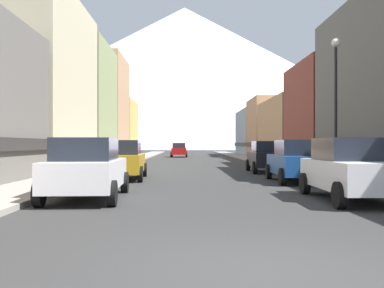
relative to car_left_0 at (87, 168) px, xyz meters
The scene contains 20 objects.
ground_plane 8.32m from the car_left_0, 62.66° to the right, with size 400.00×400.00×0.00m, color #2E2E2E.
sidewalk_left 27.78m from the car_left_0, 95.07° to the left, with size 2.50×100.00×0.15m, color gray.
sidewalk_right 29.43m from the car_left_0, 70.03° to the left, with size 2.50×100.00×0.15m, color gray.
storefront_left_3 27.00m from the car_left_0, 106.05° to the left, with size 7.65×9.48×10.26m.
storefront_left_4 36.48m from the car_left_0, 102.35° to the left, with size 8.38×9.40×11.09m.
storefront_left_5 46.13m from the car_left_0, 99.32° to the left, with size 7.81×9.74×7.33m.
storefront_right_2 25.88m from the car_left_0, 51.55° to the left, with size 9.70×8.69×7.68m.
storefront_right_3 34.68m from the car_left_0, 65.19° to the left, with size 6.75×12.99×6.13m.
storefront_right_4 45.37m from the car_left_0, 70.33° to the left, with size 8.20×8.63×7.37m.
storefront_right_5 55.52m from the car_left_0, 74.39° to the left, with size 7.55×12.44×6.74m.
car_left_0 is the anchor object (origin of this frame).
car_left_1 7.23m from the car_left_0, 90.00° to the left, with size 2.19×4.46×1.78m.
car_right_0 7.61m from the car_left_0, ahead, with size 2.12×4.43×1.78m.
car_right_1 9.48m from the car_left_0, 36.78° to the left, with size 2.17×4.45×1.78m.
car_right_2 14.44m from the car_left_0, 58.26° to the left, with size 2.20×4.46×1.78m.
car_driving_0 42.59m from the car_left_0, 87.04° to the left, with size 2.06×4.40×1.78m.
pedestrian_0 18.24m from the car_left_0, 56.58° to the left, with size 0.36×0.36×1.53m.
pedestrian_2 12.99m from the car_left_0, 100.88° to the left, with size 0.36×0.36×1.58m.
streetlamp_right 11.06m from the car_left_0, 30.50° to the left, with size 0.36×0.36×5.86m.
mountain_backdrop 256.00m from the car_left_0, 89.29° to the left, with size 281.80×281.80×84.06m, color silver.
Camera 1 is at (-0.98, -5.51, 1.60)m, focal length 41.25 mm.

